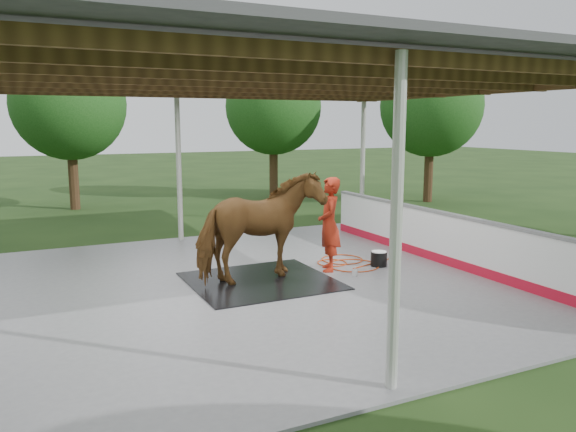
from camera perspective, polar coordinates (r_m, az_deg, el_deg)
name	(u,v)px	position (r m, az deg, el deg)	size (l,w,h in m)	color
ground	(246,287)	(10.93, -4.34, -7.24)	(100.00, 100.00, 0.00)	#1E3814
concrete_slab	(245,286)	(10.92, -4.34, -7.12)	(12.00, 10.00, 0.05)	slate
pavilion_structure	(243,76)	(10.50, -4.61, 13.96)	(12.60, 10.60, 4.05)	beige
dasher_board	(435,237)	(13.12, 14.69, -2.04)	(0.16, 8.00, 1.15)	red
tree_belt	(241,89)	(11.44, -4.83, 12.70)	(28.00, 28.00, 5.80)	#382314
rubber_mat	(261,281)	(11.13, -2.76, -6.59)	(2.74, 2.57, 0.02)	black
horse	(261,227)	(10.89, -2.81, -1.16)	(1.14, 2.51, 2.12)	brown
handler	(329,224)	(11.76, 4.22, -0.84)	(0.72, 0.47, 1.98)	#AF2612
wash_bucket	(379,258)	(12.40, 9.22, -4.28)	(0.35, 0.35, 0.33)	black
soap_bottle_a	(392,253)	(12.90, 10.57, -3.77)	(0.13, 0.13, 0.34)	silver
soap_bottle_b	(355,271)	(11.54, 6.81, -5.61)	(0.09, 0.09, 0.20)	#338CD8
hose_coil	(346,263)	(12.57, 5.91, -4.75)	(1.75, 1.61, 0.02)	#C03D0D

